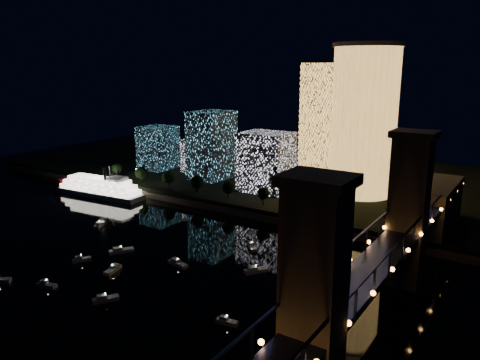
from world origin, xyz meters
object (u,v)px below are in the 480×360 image
Objects in this scene: tower_cylindrical at (364,120)px; truss_bridge at (354,295)px; riverboat at (96,187)px; tower_rectangular at (324,125)px.

tower_cylindrical is 0.28× the size of truss_bridge.
truss_bridge is at bearing -20.71° from riverboat.
tower_cylindrical reaches higher than truss_bridge.
tower_rectangular reaches higher than truss_bridge.
tower_rectangular is at bearing 116.43° from truss_bridge.
tower_rectangular is 1.12× the size of riverboat.
tower_rectangular reaches higher than riverboat.
truss_bridge reaches higher than riverboat.
tower_cylindrical is at bearing 108.73° from truss_bridge.
truss_bridge is (43.91, -129.50, -26.34)m from tower_cylindrical.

